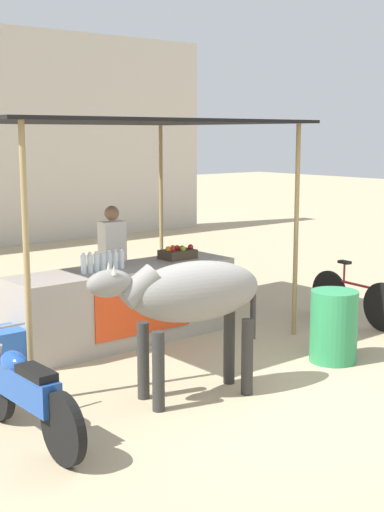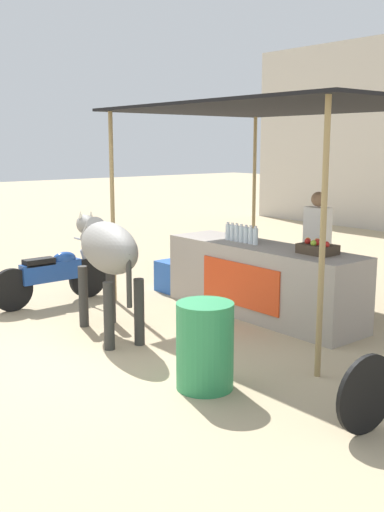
{
  "view_description": "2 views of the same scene",
  "coord_description": "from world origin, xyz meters",
  "px_view_note": "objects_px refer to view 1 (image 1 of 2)",
  "views": [
    {
      "loc": [
        -4.92,
        -5.09,
        2.61
      ],
      "look_at": [
        0.42,
        1.38,
        1.16
      ],
      "focal_mm": 50.0,
      "sensor_mm": 36.0,
      "label": 1
    },
    {
      "loc": [
        5.47,
        -3.51,
        2.29
      ],
      "look_at": [
        -0.25,
        1.19,
        0.9
      ],
      "focal_mm": 42.0,
      "sensor_mm": 36.0,
      "label": 2
    }
  ],
  "objects_px": {
    "stall_counter": "(125,304)",
    "fruit_crate": "(178,253)",
    "vendor_behind_counter": "(113,264)",
    "water_barrel": "(334,326)",
    "cow": "(189,296)",
    "cooler_box": "(0,351)",
    "motorcycle_parked": "(26,392)",
    "bicycle_leaning": "(355,299)"
  },
  "relations": [
    {
      "from": "vendor_behind_counter",
      "to": "cooler_box",
      "type": "xyz_separation_m",
      "value": [
        -2.05,
        -0.85,
        -0.61
      ]
    },
    {
      "from": "fruit_crate",
      "to": "bicycle_leaning",
      "type": "xyz_separation_m",
      "value": [
        2.07,
        -1.34,
        -0.69
      ]
    },
    {
      "from": "fruit_crate",
      "to": "motorcycle_parked",
      "type": "distance_m",
      "value": 3.8
    },
    {
      "from": "vendor_behind_counter",
      "to": "water_barrel",
      "type": "height_order",
      "value": "vendor_behind_counter"
    },
    {
      "from": "cow",
      "to": "motorcycle_parked",
      "type": "xyz_separation_m",
      "value": [
        -1.72,
        0.11,
        -0.61
      ]
    },
    {
      "from": "stall_counter",
      "to": "cooler_box",
      "type": "height_order",
      "value": "stall_counter"
    },
    {
      "from": "fruit_crate",
      "to": "motorcycle_parked",
      "type": "bearing_deg",
      "value": -148.62
    },
    {
      "from": "cooler_box",
      "to": "cow",
      "type": "relative_size",
      "value": 0.32
    },
    {
      "from": "water_barrel",
      "to": "bicycle_leaning",
      "type": "height_order",
      "value": "bicycle_leaning"
    },
    {
      "from": "fruit_crate",
      "to": "motorcycle_parked",
      "type": "height_order",
      "value": "fruit_crate"
    },
    {
      "from": "fruit_crate",
      "to": "vendor_behind_counter",
      "type": "bearing_deg",
      "value": 128.91
    },
    {
      "from": "stall_counter",
      "to": "water_barrel",
      "type": "distance_m",
      "value": 2.61
    },
    {
      "from": "stall_counter",
      "to": "fruit_crate",
      "type": "xyz_separation_m",
      "value": [
        0.88,
        0.05,
        0.55
      ]
    },
    {
      "from": "cow",
      "to": "bicycle_leaning",
      "type": "xyz_separation_m",
      "value": [
        3.56,
        0.73,
        -0.69
      ]
    },
    {
      "from": "vendor_behind_counter",
      "to": "cooler_box",
      "type": "bearing_deg",
      "value": -157.45
    },
    {
      "from": "fruit_crate",
      "to": "water_barrel",
      "type": "distance_m",
      "value": 2.39
    },
    {
      "from": "stall_counter",
      "to": "motorcycle_parked",
      "type": "height_order",
      "value": "stall_counter"
    },
    {
      "from": "water_barrel",
      "to": "motorcycle_parked",
      "type": "relative_size",
      "value": 0.46
    },
    {
      "from": "fruit_crate",
      "to": "bicycle_leaning",
      "type": "relative_size",
      "value": 0.27
    },
    {
      "from": "cow",
      "to": "bicycle_leaning",
      "type": "relative_size",
      "value": 1.12
    },
    {
      "from": "vendor_behind_counter",
      "to": "motorcycle_parked",
      "type": "xyz_separation_m",
      "value": [
        -2.64,
        -2.66,
        -0.42
      ]
    },
    {
      "from": "vendor_behind_counter",
      "to": "stall_counter",
      "type": "bearing_deg",
      "value": -112.42
    },
    {
      "from": "cooler_box",
      "to": "fruit_crate",
      "type": "bearing_deg",
      "value": 3.16
    },
    {
      "from": "cooler_box",
      "to": "water_barrel",
      "type": "height_order",
      "value": "water_barrel"
    },
    {
      "from": "vendor_behind_counter",
      "to": "bicycle_leaning",
      "type": "distance_m",
      "value": 3.38
    },
    {
      "from": "cooler_box",
      "to": "water_barrel",
      "type": "relative_size",
      "value": 0.72
    },
    {
      "from": "vendor_behind_counter",
      "to": "cow",
      "type": "xyz_separation_m",
      "value": [
        -0.92,
        -2.77,
        0.18
      ]
    },
    {
      "from": "fruit_crate",
      "to": "water_barrel",
      "type": "relative_size",
      "value": 0.53
    },
    {
      "from": "fruit_crate",
      "to": "cow",
      "type": "xyz_separation_m",
      "value": [
        -1.49,
        -2.07,
        -0.0
      ]
    },
    {
      "from": "stall_counter",
      "to": "fruit_crate",
      "type": "bearing_deg",
      "value": 3.09
    },
    {
      "from": "motorcycle_parked",
      "to": "bicycle_leaning",
      "type": "height_order",
      "value": "motorcycle_parked"
    },
    {
      "from": "stall_counter",
      "to": "vendor_behind_counter",
      "type": "relative_size",
      "value": 1.82
    },
    {
      "from": "cooler_box",
      "to": "stall_counter",
      "type": "bearing_deg",
      "value": 3.2
    },
    {
      "from": "cow",
      "to": "cooler_box",
      "type": "bearing_deg",
      "value": 120.39
    },
    {
      "from": "vendor_behind_counter",
      "to": "cooler_box",
      "type": "height_order",
      "value": "vendor_behind_counter"
    },
    {
      "from": "cooler_box",
      "to": "bicycle_leaning",
      "type": "relative_size",
      "value": 0.36
    },
    {
      "from": "cooler_box",
      "to": "water_barrel",
      "type": "distance_m",
      "value": 3.78
    },
    {
      "from": "vendor_behind_counter",
      "to": "motorcycle_parked",
      "type": "relative_size",
      "value": 0.92
    },
    {
      "from": "vendor_behind_counter",
      "to": "water_barrel",
      "type": "distance_m",
      "value": 3.18
    },
    {
      "from": "water_barrel",
      "to": "motorcycle_parked",
      "type": "bearing_deg",
      "value": 175.5
    },
    {
      "from": "cow",
      "to": "water_barrel",
      "type": "bearing_deg",
      "value": -5.11
    },
    {
      "from": "cooler_box",
      "to": "cow",
      "type": "height_order",
      "value": "cow"
    }
  ]
}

